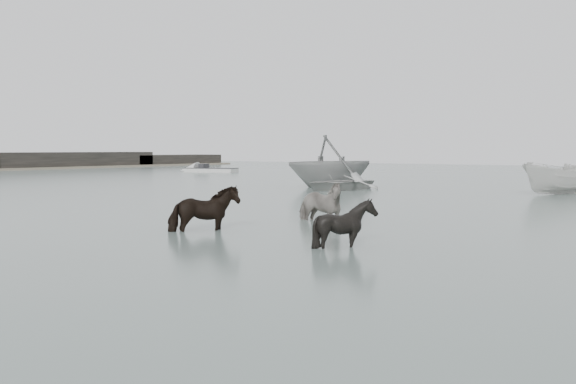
{
  "coord_description": "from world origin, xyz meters",
  "views": [
    {
      "loc": [
        10.19,
        -11.79,
        2.07
      ],
      "look_at": [
        0.84,
        0.94,
        1.0
      ],
      "focal_mm": 40.0,
      "sensor_mm": 36.0,
      "label": 1
    }
  ],
  "objects_px": {
    "pony_pinto": "(319,195)",
    "rowboat_lead": "(338,181)",
    "pony_dark": "(205,202)",
    "pony_black": "(345,217)"
  },
  "relations": [
    {
      "from": "pony_dark",
      "to": "pony_black",
      "type": "height_order",
      "value": "pony_dark"
    },
    {
      "from": "pony_black",
      "to": "rowboat_lead",
      "type": "xyz_separation_m",
      "value": [
        -10.15,
        16.05,
        -0.2
      ]
    },
    {
      "from": "rowboat_lead",
      "to": "pony_pinto",
      "type": "bearing_deg",
      "value": -49.52
    },
    {
      "from": "pony_dark",
      "to": "rowboat_lead",
      "type": "xyz_separation_m",
      "value": [
        -5.98,
        15.91,
        -0.29
      ]
    },
    {
      "from": "pony_pinto",
      "to": "pony_black",
      "type": "relative_size",
      "value": 1.4
    },
    {
      "from": "pony_pinto",
      "to": "pony_dark",
      "type": "height_order",
      "value": "pony_pinto"
    },
    {
      "from": "pony_pinto",
      "to": "pony_black",
      "type": "bearing_deg",
      "value": -133.28
    },
    {
      "from": "pony_pinto",
      "to": "pony_dark",
      "type": "distance_m",
      "value": 3.65
    },
    {
      "from": "pony_pinto",
      "to": "pony_black",
      "type": "distance_m",
      "value": 4.71
    },
    {
      "from": "pony_pinto",
      "to": "rowboat_lead",
      "type": "distance_m",
      "value": 14.34
    }
  ]
}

